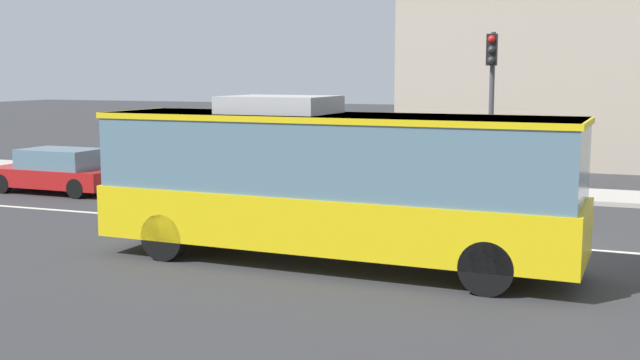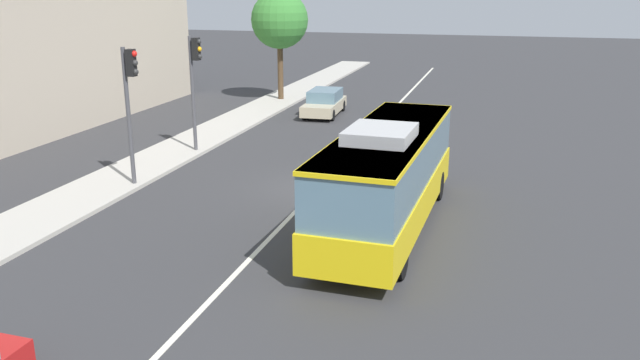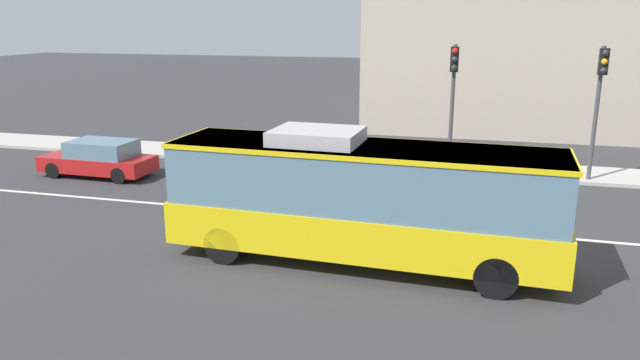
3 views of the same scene
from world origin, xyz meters
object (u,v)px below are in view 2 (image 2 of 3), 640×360
(sedan_beige, at_px, (324,103))
(street_tree_kerbside_left, at_px, (280,20))
(traffic_light_near_corner, at_px, (195,74))
(traffic_light_mid_block, at_px, (130,93))
(transit_bus, at_px, (388,173))

(sedan_beige, bearing_deg, street_tree_kerbside_left, -136.03)
(traffic_light_near_corner, height_order, traffic_light_mid_block, same)
(transit_bus, height_order, traffic_light_mid_block, traffic_light_mid_block)
(traffic_light_near_corner, height_order, street_tree_kerbside_left, street_tree_kerbside_left)
(sedan_beige, height_order, traffic_light_mid_block, traffic_light_mid_block)
(sedan_beige, bearing_deg, traffic_light_mid_block, -13.57)
(sedan_beige, relative_size, traffic_light_near_corner, 0.88)
(transit_bus, distance_m, street_tree_kerbside_left, 23.89)
(traffic_light_near_corner, bearing_deg, sedan_beige, 73.59)
(traffic_light_mid_block, bearing_deg, street_tree_kerbside_left, 91.20)
(sedan_beige, height_order, traffic_light_near_corner, traffic_light_near_corner)
(transit_bus, relative_size, sedan_beige, 2.20)
(sedan_beige, bearing_deg, traffic_light_near_corner, -19.47)
(transit_bus, bearing_deg, sedan_beige, 23.80)
(street_tree_kerbside_left, bearing_deg, transit_bus, -152.69)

